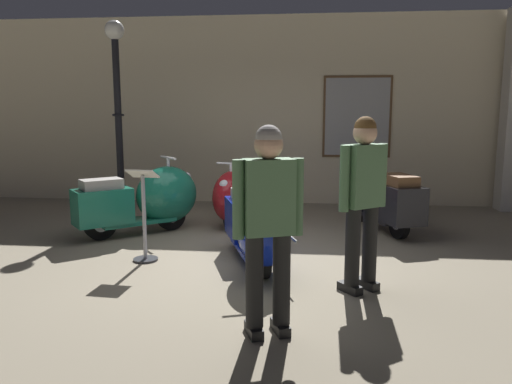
% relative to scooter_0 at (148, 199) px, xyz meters
% --- Properties ---
extents(ground_plane, '(60.00, 60.00, 0.00)m').
position_rel_scooter_0_xyz_m(ground_plane, '(1.36, -1.10, -0.48)').
color(ground_plane, gray).
extents(showroom_back_wall, '(18.00, 0.63, 3.35)m').
position_rel_scooter_0_xyz_m(showroom_back_wall, '(1.51, 2.59, 1.19)').
color(showroom_back_wall, beige).
rests_on(showroom_back_wall, ground).
extents(scooter_0, '(1.63, 1.49, 1.05)m').
position_rel_scooter_0_xyz_m(scooter_0, '(0.00, 0.00, 0.00)').
color(scooter_0, black).
rests_on(scooter_0, ground).
extents(scooter_1, '(0.80, 1.64, 0.96)m').
position_rel_scooter_0_xyz_m(scooter_1, '(1.16, 0.64, -0.04)').
color(scooter_1, black).
rests_on(scooter_1, ground).
extents(scooter_2, '(0.96, 1.70, 1.00)m').
position_rel_scooter_0_xyz_m(scooter_2, '(1.66, -1.41, -0.03)').
color(scooter_2, black).
rests_on(scooter_2, ground).
extents(scooter_3, '(1.08, 1.89, 1.11)m').
position_rel_scooter_0_xyz_m(scooter_3, '(3.17, 0.73, 0.03)').
color(scooter_3, black).
rests_on(scooter_3, ground).
extents(lamppost, '(0.30, 0.30, 3.08)m').
position_rel_scooter_0_xyz_m(lamppost, '(-0.86, 1.25, 1.29)').
color(lamppost, black).
rests_on(lamppost, ground).
extents(visitor_0, '(0.51, 0.35, 1.60)m').
position_rel_scooter_0_xyz_m(visitor_0, '(1.91, -3.02, 0.44)').
color(visitor_0, black).
rests_on(visitor_0, ground).
extents(visitor_1, '(0.46, 0.41, 1.64)m').
position_rel_scooter_0_xyz_m(visitor_1, '(2.70, -1.99, 0.47)').
color(visitor_1, black).
rests_on(visitor_1, ground).
extents(info_stanchion, '(0.34, 0.28, 1.06)m').
position_rel_scooter_0_xyz_m(info_stanchion, '(0.36, -1.26, -0.04)').
color(info_stanchion, '#333338').
rests_on(info_stanchion, ground).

